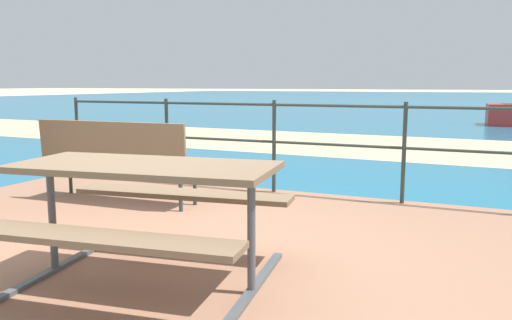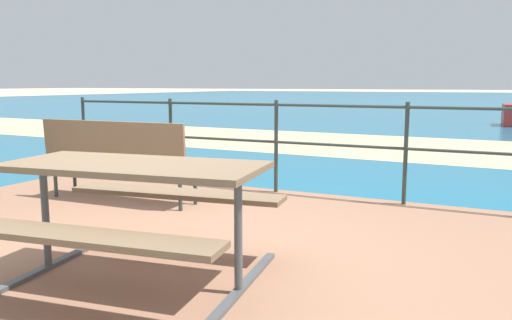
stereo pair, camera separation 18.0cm
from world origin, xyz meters
The scene contains 7 objects.
ground_plane centered at (0.00, 0.00, 0.00)m, with size 240.00×240.00×0.00m, color beige.
patio_paving centered at (0.00, 0.00, 0.03)m, with size 6.40×5.20×0.06m, color #996B51.
sea_water centered at (0.00, 40.00, 0.01)m, with size 90.00×90.00×0.01m, color #196B8E.
beach_strip centered at (0.00, 8.05, 0.01)m, with size 54.00×4.40×0.01m, color tan.
picnic_table centered at (0.29, -0.46, 0.65)m, with size 1.81×1.61×0.77m.
park_bench centered at (-1.32, 1.25, 0.60)m, with size 1.81×0.48×0.88m.
railing_fence centered at (0.00, 2.47, 0.74)m, with size 5.94×0.04×1.08m.
Camera 2 is at (2.36, -3.02, 1.33)m, focal length 36.16 mm.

